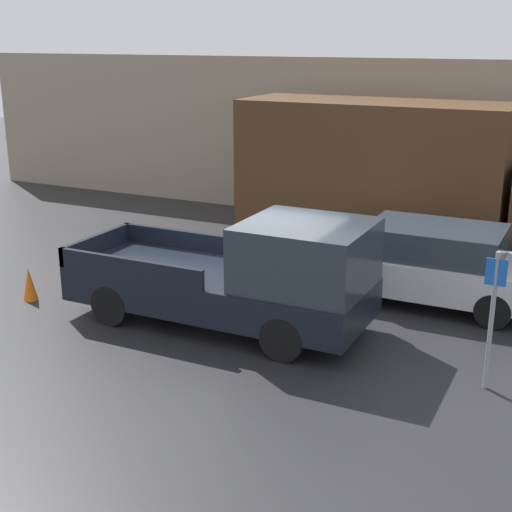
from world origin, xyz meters
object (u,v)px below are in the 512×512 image
object	(u,v)px
pickup_truck	(246,277)
parking_sign	(492,313)
delivery_truck	(398,173)
newspaper_box	(339,202)
car	(429,263)
traffic_cone	(29,284)

from	to	relation	value
pickup_truck	parking_sign	distance (m)	4.32
delivery_truck	parking_sign	distance (m)	7.51
pickup_truck	parking_sign	size ratio (longest dim) A/B	2.59
newspaper_box	parking_sign	bearing A→B (deg)	-57.84
car	parking_sign	size ratio (longest dim) A/B	2.17
traffic_cone	pickup_truck	bearing A→B (deg)	8.08
car	newspaper_box	xyz separation A→B (m)	(-3.81, 5.40, -0.27)
pickup_truck	traffic_cone	bearing A→B (deg)	-171.92
delivery_truck	newspaper_box	size ratio (longest dim) A/B	8.24
parking_sign	pickup_truck	bearing A→B (deg)	173.73
delivery_truck	parking_sign	xyz separation A→B (m)	(3.31, -6.71, -0.68)
car	traffic_cone	size ratio (longest dim) A/B	6.91
car	delivery_truck	world-z (taller)	delivery_truck
traffic_cone	car	bearing A→B (deg)	26.01
pickup_truck	newspaper_box	distance (m)	8.34
car	delivery_truck	size ratio (longest dim) A/B	0.54
delivery_truck	newspaper_box	xyz separation A→B (m)	(-2.17, 2.01, -1.38)
car	traffic_cone	distance (m)	7.96
pickup_truck	parking_sign	world-z (taller)	parking_sign
delivery_truck	parking_sign	world-z (taller)	delivery_truck
pickup_truck	traffic_cone	world-z (taller)	pickup_truck
traffic_cone	delivery_truck	bearing A→B (deg)	51.32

